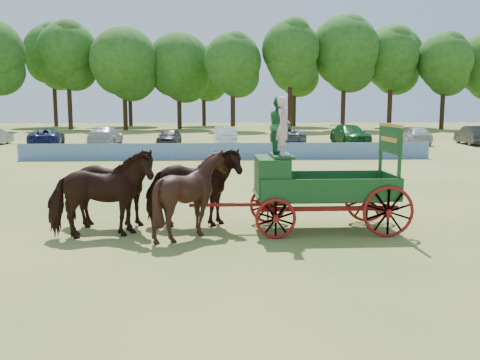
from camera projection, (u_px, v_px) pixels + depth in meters
name	position (u px, v px, depth m)	size (l,w,h in m)	color
ground	(280.00, 222.00, 16.09)	(160.00, 160.00, 0.00)	tan
horse_lead_left	(101.00, 195.00, 14.06)	(1.24, 2.73, 2.30)	black
horse_lead_right	(108.00, 189.00, 15.15)	(1.24, 2.73, 2.30)	black
horse_wheel_left	(192.00, 194.00, 14.19)	(1.86, 2.09, 2.31)	black
horse_wheel_right	(193.00, 188.00, 15.28)	(1.24, 2.73, 2.30)	black
farm_dray	(299.00, 172.00, 14.86)	(6.00, 2.00, 3.73)	maroon
sponsor_banner	(227.00, 151.00, 33.74)	(26.00, 0.08, 1.05)	#1B4593
parked_cars	(264.00, 136.00, 45.98)	(57.98, 7.34, 1.63)	silver
treeline	(191.00, 59.00, 73.78)	(88.53, 23.42, 15.31)	#382314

